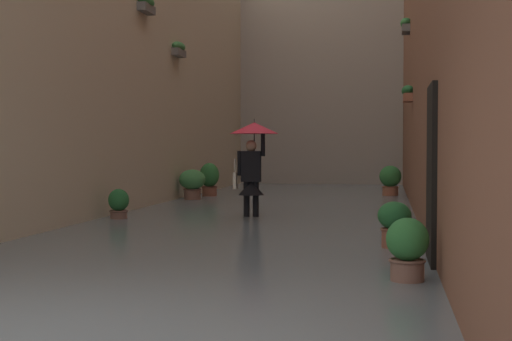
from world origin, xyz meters
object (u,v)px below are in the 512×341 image
object	(u,v)px
potted_plant_near_left	(407,251)
potted_plant_far_right	(192,183)
potted_plant_far_left	(394,225)
potted_plant_mid_right	(119,205)
potted_plant_near_right	(209,179)
person_wading	(253,152)
potted_plant_mid_left	(390,180)

from	to	relation	value
potted_plant_near_left	potted_plant_far_right	xyz separation A→B (m)	(5.18, -10.55, 0.11)
potted_plant_far_right	potted_plant_far_left	bearing A→B (deg)	121.96
potted_plant_near_left	potted_plant_mid_right	distance (m)	7.54
potted_plant_near_right	potted_plant_far_right	bearing A→B (deg)	84.08
potted_plant_near_left	potted_plant_far_left	bearing A→B (deg)	-87.48
potted_plant_far_left	person_wading	bearing A→B (deg)	-55.32
person_wading	potted_plant_mid_left	world-z (taller)	person_wading
potted_plant_near_left	potted_plant_far_left	size ratio (longest dim) A/B	1.03
person_wading	potted_plant_far_left	bearing A→B (deg)	124.68
potted_plant_near_left	potted_plant_mid_left	bearing A→B (deg)	-89.46
potted_plant_far_left	potted_plant_far_right	distance (m)	9.58
potted_plant_mid_left	potted_plant_near_right	world-z (taller)	potted_plant_near_right
potted_plant_near_left	potted_plant_far_left	xyz separation A→B (m)	(0.11, -2.42, -0.00)
potted_plant_mid_left	person_wading	bearing A→B (deg)	68.05
potted_plant_far_right	potted_plant_near_right	xyz separation A→B (m)	(-0.13, -1.29, 0.04)
potted_plant_mid_left	potted_plant_near_right	size ratio (longest dim) A/B	0.92
potted_plant_far_right	potted_plant_near_left	bearing A→B (deg)	116.14
potted_plant_mid_right	potted_plant_mid_left	bearing A→B (deg)	-124.36
potted_plant_near_left	potted_plant_far_right	world-z (taller)	potted_plant_far_right
potted_plant_far_left	potted_plant_mid_right	bearing A→B (deg)	-30.77
potted_plant_far_right	potted_plant_mid_left	distance (m)	5.57
potted_plant_far_left	potted_plant_near_right	distance (m)	10.63
potted_plant_mid_right	potted_plant_far_left	bearing A→B (deg)	149.23
potted_plant_far_left	potted_plant_near_right	bearing A→B (deg)	-62.33
potted_plant_mid_right	potted_plant_near_left	bearing A→B (deg)	133.66
potted_plant_far_right	potted_plant_mid_left	xyz separation A→B (m)	(-5.05, -2.35, 0.01)
person_wading	potted_plant_near_left	distance (m)	6.95
person_wading	potted_plant_far_right	size ratio (longest dim) A/B	2.28
person_wading	potted_plant_far_right	distance (m)	4.96
potted_plant_near_right	potted_plant_near_left	bearing A→B (deg)	113.09
person_wading	potted_plant_near_left	bearing A→B (deg)	113.88
potted_plant_far_left	potted_plant_mid_left	xyz separation A→B (m)	(0.02, -10.48, 0.12)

